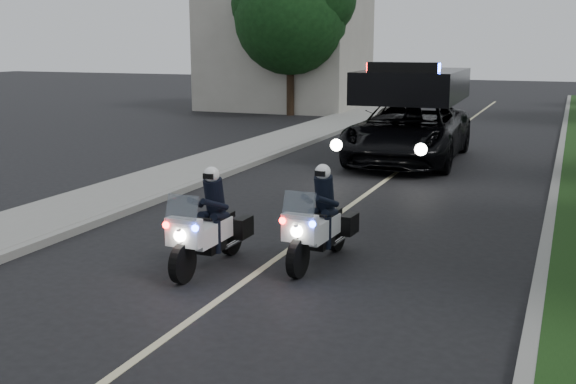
% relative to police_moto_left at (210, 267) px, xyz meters
% --- Properties ---
extents(ground, '(120.00, 120.00, 0.00)m').
position_rel_police_moto_left_xyz_m(ground, '(0.82, -0.38, 0.00)').
color(ground, black).
rests_on(ground, ground).
extents(curb_right, '(0.20, 60.00, 0.15)m').
position_rel_police_moto_left_xyz_m(curb_right, '(4.92, 9.62, 0.07)').
color(curb_right, gray).
rests_on(curb_right, ground).
extents(curb_left, '(0.20, 60.00, 0.15)m').
position_rel_police_moto_left_xyz_m(curb_left, '(-3.28, 9.62, 0.07)').
color(curb_left, gray).
rests_on(curb_left, ground).
extents(sidewalk_left, '(2.00, 60.00, 0.16)m').
position_rel_police_moto_left_xyz_m(sidewalk_left, '(-4.38, 9.62, 0.08)').
color(sidewalk_left, gray).
rests_on(sidewalk_left, ground).
extents(building_far, '(8.00, 6.00, 7.00)m').
position_rel_police_moto_left_xyz_m(building_far, '(-9.18, 25.62, 3.50)').
color(building_far, '#A8A396').
rests_on(building_far, ground).
extents(lane_marking, '(0.12, 50.00, 0.01)m').
position_rel_police_moto_left_xyz_m(lane_marking, '(0.82, 9.62, 0.00)').
color(lane_marking, '#BFB78C').
rests_on(lane_marking, ground).
extents(police_moto_left, '(0.69, 1.90, 1.61)m').
position_rel_police_moto_left_xyz_m(police_moto_left, '(0.00, 0.00, 0.00)').
color(police_moto_left, silver).
rests_on(police_moto_left, ground).
extents(police_moto_right, '(0.78, 1.93, 1.61)m').
position_rel_police_moto_left_xyz_m(police_moto_right, '(1.53, 0.86, 0.00)').
color(police_moto_right, silver).
rests_on(police_moto_right, ground).
extents(police_suv, '(3.21, 6.61, 3.17)m').
position_rel_police_moto_left_xyz_m(police_suv, '(0.68, 11.29, 0.00)').
color(police_suv, black).
rests_on(police_suv, ground).
extents(bicycle, '(0.84, 1.97, 1.00)m').
position_rel_police_moto_left_xyz_m(bicycle, '(-1.38, 20.20, 0.00)').
color(bicycle, black).
rests_on(bicycle, ground).
extents(cyclist, '(0.60, 0.43, 1.57)m').
position_rel_police_moto_left_xyz_m(cyclist, '(-1.38, 20.20, 0.00)').
color(cyclist, black).
rests_on(cyclist, ground).
extents(tree_left_near, '(6.84, 6.84, 8.99)m').
position_rel_police_moto_left_xyz_m(tree_left_near, '(-7.62, 22.47, 0.00)').
color(tree_left_near, '#143C15').
rests_on(tree_left_near, ground).
extents(tree_left_far, '(7.13, 7.13, 9.75)m').
position_rel_police_moto_left_xyz_m(tree_left_far, '(-8.93, 29.02, 0.00)').
color(tree_left_far, '#133410').
rests_on(tree_left_far, ground).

